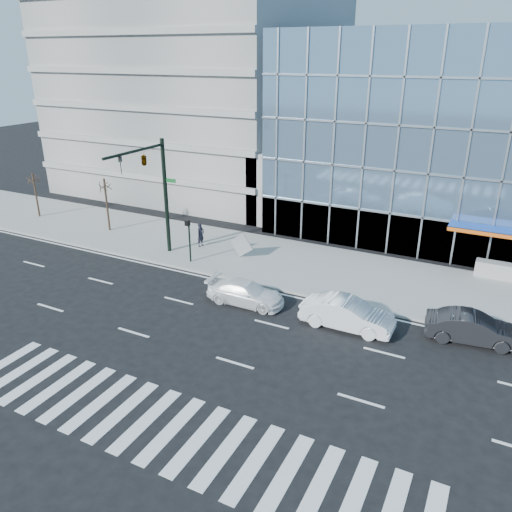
# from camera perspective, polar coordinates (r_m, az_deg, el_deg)

# --- Properties ---
(ground) EXTENTS (160.00, 160.00, 0.00)m
(ground) POSITION_cam_1_polar(r_m,az_deg,el_deg) (26.80, 1.78, -7.81)
(ground) COLOR black
(ground) RESTS_ON ground
(sidewalk) EXTENTS (120.00, 8.00, 0.15)m
(sidewalk) POSITION_cam_1_polar(r_m,az_deg,el_deg) (33.42, 7.67, -1.50)
(sidewalk) COLOR gray
(sidewalk) RESTS_ON ground
(parking_garage) EXTENTS (24.00, 24.00, 20.00)m
(parking_garage) POSITION_cam_1_polar(r_m,az_deg,el_deg) (55.78, -5.65, 18.62)
(parking_garage) COLOR gray
(parking_garage) RESTS_ON ground
(ramp_block) EXTENTS (6.00, 8.00, 6.00)m
(ramp_block) POSITION_cam_1_polar(r_m,az_deg,el_deg) (43.38, 4.87, 8.26)
(ramp_block) COLOR gray
(ramp_block) RESTS_ON ground
(traffic_signal) EXTENTS (1.14, 5.74, 8.00)m
(traffic_signal) POSITION_cam_1_polar(r_m,az_deg,el_deg) (33.76, -11.95, 9.36)
(traffic_signal) COLOR black
(traffic_signal) RESTS_ON sidewalk
(ped_signal_post) EXTENTS (0.30, 0.33, 3.00)m
(ped_signal_post) POSITION_cam_1_polar(r_m,az_deg,el_deg) (33.71, -7.69, 2.49)
(ped_signal_post) COLOR black
(ped_signal_post) RESTS_ON sidewalk
(street_tree_near) EXTENTS (1.10, 1.10, 4.23)m
(street_tree_near) POSITION_cam_1_polar(r_m,az_deg,el_deg) (40.98, -16.91, 7.68)
(street_tree_near) COLOR #332319
(street_tree_near) RESTS_ON sidewalk
(street_tree_far) EXTENTS (1.10, 1.10, 3.87)m
(street_tree_far) POSITION_cam_1_polar(r_m,az_deg,el_deg) (46.84, -24.10, 8.02)
(street_tree_far) COLOR #332319
(street_tree_far) RESTS_ON sidewalk
(white_suv) EXTENTS (4.63, 2.03, 1.32)m
(white_suv) POSITION_cam_1_polar(r_m,az_deg,el_deg) (28.62, -1.19, -4.23)
(white_suv) COLOR white
(white_suv) RESTS_ON ground
(white_sedan) EXTENTS (4.85, 1.69, 1.60)m
(white_sedan) POSITION_cam_1_polar(r_m,az_deg,el_deg) (26.56, 10.37, -6.52)
(white_sedan) COLOR white
(white_sedan) RESTS_ON ground
(dark_sedan) EXTENTS (4.73, 2.17, 1.50)m
(dark_sedan) POSITION_cam_1_polar(r_m,az_deg,el_deg) (27.17, 23.57, -7.59)
(dark_sedan) COLOR black
(dark_sedan) RESTS_ON ground
(pedestrian) EXTENTS (0.52, 0.71, 1.79)m
(pedestrian) POSITION_cam_1_polar(r_m,az_deg,el_deg) (36.77, -6.35, 2.43)
(pedestrian) COLOR black
(pedestrian) RESTS_ON sidewalk
(tilted_panel) EXTENTS (1.82, 0.15, 1.82)m
(tilted_panel) POSITION_cam_1_polar(r_m,az_deg,el_deg) (34.55, -1.66, 1.27)
(tilted_panel) COLOR #959595
(tilted_panel) RESTS_ON sidewalk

